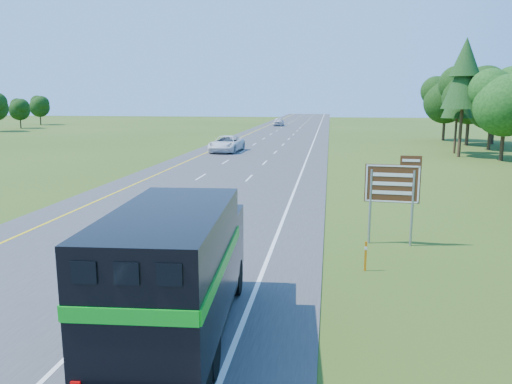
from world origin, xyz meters
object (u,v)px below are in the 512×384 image
horse_truck (177,270)px  far_car (279,122)px  white_suv (227,144)px  exit_sign (393,187)px

horse_truck → far_car: 95.32m
white_suv → exit_sign: size_ratio=1.73×
white_suv → far_car: white_suv is taller
white_suv → exit_sign: bearing=-64.1°
far_car → exit_sign: size_ratio=1.40×
white_suv → far_car: 52.36m
white_suv → far_car: size_ratio=1.23×
exit_sign → horse_truck: bearing=-118.1°
horse_truck → exit_sign: 11.09m
white_suv → far_car: bearing=93.2°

